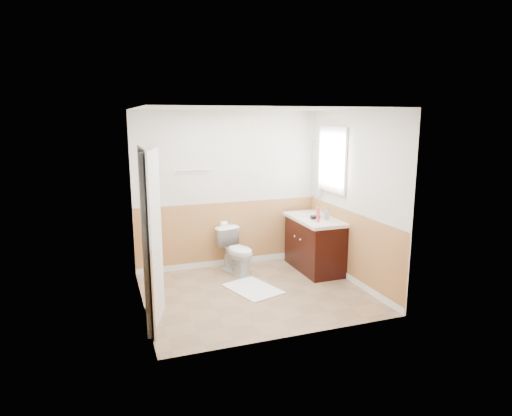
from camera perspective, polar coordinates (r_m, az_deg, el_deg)
name	(u,v)px	position (r m, az deg, el deg)	size (l,w,h in m)	color
floor	(255,293)	(6.23, -0.10, -10.92)	(3.00, 3.00, 0.00)	#8C7051
ceiling	(255,109)	(5.76, -0.11, 12.72)	(3.00, 3.00, 0.00)	white
wall_back	(228,190)	(7.09, -3.62, 2.36)	(3.00, 3.00, 0.00)	silver
wall_front	(296,227)	(4.69, 5.21, -2.50)	(3.00, 3.00, 0.00)	silver
wall_left	(139,213)	(5.56, -14.83, -0.60)	(3.00, 3.00, 0.00)	silver
wall_right	(353,198)	(6.51, 12.44, 1.28)	(3.00, 3.00, 0.00)	silver
wainscot_back	(229,235)	(7.23, -3.51, -3.53)	(3.00, 3.00, 0.00)	tan
wainscot_front	(294,293)	(4.94, 4.99, -10.93)	(3.00, 3.00, 0.00)	tan
wainscot_left	(144,271)	(5.76, -14.32, -7.90)	(2.60, 2.60, 0.00)	tan
wainscot_right	(350,248)	(6.68, 12.07, -5.07)	(2.60, 2.60, 0.00)	tan
toilet	(237,251)	(6.90, -2.48, -5.57)	(0.39, 0.69, 0.70)	white
bath_mat	(253,289)	(6.35, -0.42, -10.40)	(0.55, 0.80, 0.02)	white
vanity_cabinet	(315,245)	(7.08, 7.58, -4.79)	(0.55, 1.10, 0.80)	black
vanity_knob_left	(300,239)	(6.82, 5.74, -4.07)	(0.03, 0.03, 0.03)	silver
vanity_knob_right	(295,236)	(7.00, 5.04, -3.65)	(0.03, 0.03, 0.03)	silver
countertop	(315,219)	(6.97, 7.60, -1.45)	(0.60, 1.15, 0.05)	beige
sink_basin	(311,215)	(7.09, 7.12, -0.91)	(0.36, 0.36, 0.02)	white
faucet	(321,211)	(7.16, 8.42, -0.33)	(0.02, 0.02, 0.14)	silver
lotion_bottle	(318,215)	(6.66, 8.01, -0.88)	(0.05, 0.05, 0.22)	#EE3D5A
soap_dispenser	(326,214)	(6.89, 9.09, -0.71)	(0.08, 0.08, 0.17)	gray
hair_dryer_body	(315,217)	(6.86, 7.66, -1.15)	(0.07, 0.07, 0.14)	black
hair_dryer_handle	(312,218)	(6.88, 7.29, -1.35)	(0.03, 0.03, 0.07)	black
mirror_panel	(317,169)	(7.40, 7.88, 5.02)	(0.02, 0.35, 0.90)	silver
window_frame	(332,160)	(6.93, 9.83, 6.17)	(0.04, 0.80, 1.00)	white
window_glass	(333,160)	(6.94, 9.95, 6.17)	(0.01, 0.70, 0.90)	white
door	(153,240)	(5.19, -13.16, -4.01)	(0.05, 0.80, 2.04)	white
door_frame	(146,239)	(5.18, -14.00, -3.97)	(0.02, 0.92, 2.10)	white
door_knob	(155,238)	(5.53, -12.91, -3.78)	(0.06, 0.06, 0.06)	silver
towel_bar	(194,170)	(6.86, -7.97, 4.91)	(0.02, 0.02, 0.62)	silver
tp_holder_bar	(224,225)	(7.10, -4.17, -2.16)	(0.02, 0.02, 0.14)	silver
tp_roll	(224,225)	(7.10, -4.17, -2.16)	(0.11, 0.11, 0.10)	white
tp_sheet	(224,231)	(7.13, -4.16, -3.02)	(0.10, 0.01, 0.16)	white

